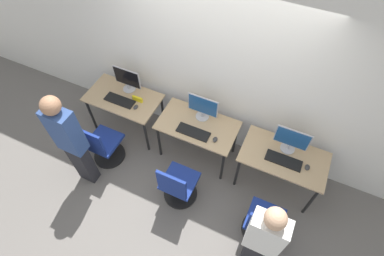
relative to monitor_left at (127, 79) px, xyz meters
name	(u,v)px	position (x,y,z in m)	size (l,w,h in m)	color
ground_plane	(189,168)	(1.22, -0.50, -0.93)	(20.00, 20.00, 0.00)	slate
wall_back	(212,68)	(1.22, 0.25, 0.47)	(12.00, 0.05, 2.80)	silver
desk_left	(124,101)	(0.00, -0.19, -0.29)	(1.11, 0.62, 0.73)	tan
monitor_left	(127,79)	(0.00, 0.00, 0.00)	(0.43, 0.19, 0.39)	#B2B2B7
keyboard_left	(120,100)	(0.00, -0.27, -0.19)	(0.46, 0.17, 0.02)	black
mouse_left	(136,107)	(0.29, -0.28, -0.19)	(0.06, 0.09, 0.03)	#333333
office_chair_left	(103,146)	(0.01, -0.87, -0.58)	(0.48, 0.48, 0.87)	black
person_left	(70,140)	(-0.05, -1.23, 0.01)	(0.36, 0.23, 1.71)	#232328
desk_center	(198,128)	(1.22, -0.19, -0.29)	(1.11, 0.62, 0.73)	tan
monitor_center	(203,107)	(1.22, -0.03, 0.00)	(0.43, 0.19, 0.39)	#B2B2B7
keyboard_center	(193,132)	(1.22, -0.33, -0.19)	(0.46, 0.17, 0.02)	black
mouse_center	(215,139)	(1.54, -0.33, -0.19)	(0.06, 0.09, 0.03)	#333333
office_chair_center	(178,186)	(1.30, -0.97, -0.58)	(0.48, 0.48, 0.87)	black
desk_right	(283,160)	(2.45, -0.19, -0.29)	(1.11, 0.62, 0.73)	tan
monitor_right	(291,140)	(2.45, -0.05, 0.00)	(0.43, 0.19, 0.39)	#B2B2B7
keyboard_right	(284,160)	(2.45, -0.25, -0.19)	(0.46, 0.17, 0.02)	black
mouse_right	(307,167)	(2.74, -0.23, -0.19)	(0.06, 0.09, 0.03)	#333333
office_chair_right	(263,224)	(2.48, -1.00, -0.58)	(0.48, 0.48, 0.87)	black
person_right	(262,240)	(2.48, -1.36, -0.07)	(0.36, 0.21, 1.58)	#232328
placard_left	(138,99)	(0.24, -0.16, -0.16)	(0.16, 0.03, 0.08)	yellow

